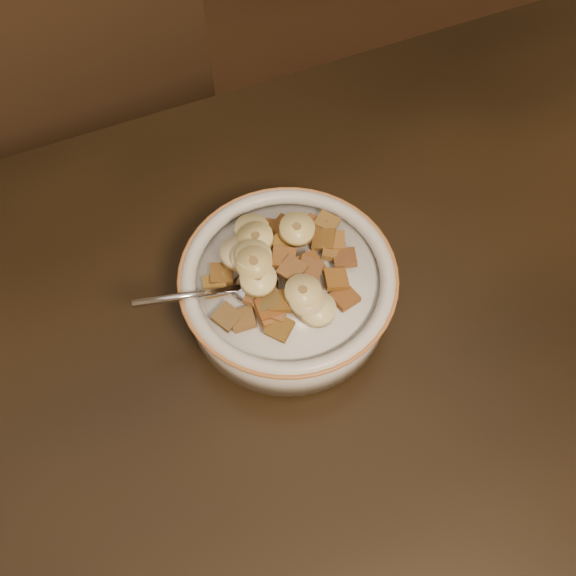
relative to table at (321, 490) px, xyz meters
name	(u,v)px	position (x,y,z in m)	size (l,w,h in m)	color
table	(321,490)	(0.00, 0.00, 0.00)	(1.40, 0.90, 0.04)	black
chair	(146,226)	(-0.06, 0.54, -0.29)	(0.39, 0.39, 0.88)	#392818
cereal_bowl	(288,292)	(0.04, 0.17, 0.04)	(0.19, 0.19, 0.04)	silver
milk	(288,280)	(0.04, 0.17, 0.06)	(0.15, 0.15, 0.00)	silver
spoon	(255,285)	(0.01, 0.17, 0.07)	(0.03, 0.04, 0.01)	#B6B7C0
cereal_square_0	(336,279)	(0.07, 0.14, 0.08)	(0.02, 0.02, 0.01)	#8F6020
cereal_square_1	(283,243)	(0.04, 0.19, 0.08)	(0.02, 0.02, 0.01)	brown
cereal_square_2	(310,269)	(0.05, 0.16, 0.09)	(0.02, 0.02, 0.01)	brown
cereal_square_3	(284,258)	(0.04, 0.17, 0.09)	(0.02, 0.02, 0.01)	brown
cereal_square_4	(314,227)	(0.08, 0.21, 0.07)	(0.02, 0.02, 0.01)	brown
cereal_square_5	(287,231)	(0.05, 0.21, 0.08)	(0.02, 0.02, 0.01)	brown
cereal_square_6	(243,319)	(-0.01, 0.14, 0.07)	(0.02, 0.02, 0.01)	brown
cereal_square_7	(279,328)	(0.01, 0.12, 0.07)	(0.02, 0.02, 0.01)	brown
cereal_square_8	(215,285)	(-0.02, 0.18, 0.07)	(0.02, 0.02, 0.01)	brown
cereal_square_9	(275,308)	(0.01, 0.14, 0.08)	(0.02, 0.02, 0.01)	brown
cereal_square_10	(327,223)	(0.09, 0.20, 0.07)	(0.02, 0.02, 0.01)	brown
cereal_square_11	(270,314)	(0.01, 0.14, 0.08)	(0.02, 0.02, 0.01)	#9D5A2F
cereal_square_12	(345,258)	(0.09, 0.16, 0.07)	(0.02, 0.02, 0.01)	#955B2F
cereal_square_13	(334,241)	(0.09, 0.18, 0.07)	(0.02, 0.02, 0.01)	#9D5E2A
cereal_square_14	(254,271)	(0.01, 0.18, 0.08)	(0.02, 0.02, 0.01)	brown
cereal_square_15	(283,227)	(0.05, 0.21, 0.08)	(0.02, 0.02, 0.01)	brown
cereal_square_16	(289,235)	(0.05, 0.20, 0.07)	(0.02, 0.02, 0.01)	#9B5D26
cereal_square_17	(268,305)	(0.01, 0.14, 0.08)	(0.02, 0.02, 0.01)	brown
cereal_square_18	(310,264)	(0.06, 0.16, 0.08)	(0.02, 0.02, 0.01)	brown
cereal_square_19	(249,229)	(0.02, 0.23, 0.07)	(0.02, 0.02, 0.01)	olive
cereal_square_20	(283,301)	(0.02, 0.14, 0.08)	(0.02, 0.02, 0.01)	brown
cereal_square_21	(257,296)	(0.01, 0.15, 0.08)	(0.02, 0.02, 0.01)	brown
cereal_square_22	(310,230)	(0.07, 0.20, 0.07)	(0.02, 0.02, 0.01)	brown
cereal_square_23	(268,300)	(0.01, 0.15, 0.08)	(0.02, 0.02, 0.01)	brown
cereal_square_24	(292,270)	(0.04, 0.16, 0.09)	(0.02, 0.02, 0.01)	brown
cereal_square_25	(334,251)	(0.09, 0.17, 0.07)	(0.02, 0.02, 0.01)	olive
cereal_square_26	(274,229)	(0.05, 0.22, 0.07)	(0.02, 0.02, 0.01)	brown
cereal_square_27	(345,297)	(0.08, 0.13, 0.07)	(0.02, 0.02, 0.01)	brown
cereal_square_28	(324,240)	(0.08, 0.19, 0.07)	(0.02, 0.02, 0.01)	brown
cereal_square_29	(221,274)	(-0.02, 0.19, 0.07)	(0.02, 0.02, 0.01)	brown
cereal_square_30	(227,317)	(-0.03, 0.15, 0.07)	(0.02, 0.02, 0.01)	brown
cereal_square_31	(269,308)	(0.01, 0.14, 0.08)	(0.02, 0.02, 0.01)	brown
banana_slice_0	(317,309)	(0.05, 0.12, 0.08)	(0.03, 0.03, 0.01)	#F4E289
banana_slice_1	(256,238)	(0.02, 0.20, 0.09)	(0.03, 0.03, 0.01)	#F5E584
banana_slice_2	(254,264)	(0.01, 0.17, 0.10)	(0.03, 0.03, 0.01)	tan
banana_slice_3	(307,300)	(0.04, 0.13, 0.09)	(0.03, 0.03, 0.01)	#FBE196
banana_slice_4	(249,259)	(0.01, 0.18, 0.09)	(0.03, 0.03, 0.01)	#FDED9C
banana_slice_5	(253,257)	(0.01, 0.18, 0.10)	(0.03, 0.03, 0.01)	#E4CE89
banana_slice_6	(252,230)	(0.02, 0.22, 0.08)	(0.03, 0.03, 0.01)	#D7C77C
banana_slice_7	(238,254)	(0.00, 0.19, 0.09)	(0.03, 0.03, 0.01)	beige
banana_slice_8	(297,229)	(0.06, 0.19, 0.09)	(0.03, 0.03, 0.01)	tan
banana_slice_9	(303,292)	(0.04, 0.14, 0.09)	(0.03, 0.03, 0.01)	#ECD17D
banana_slice_10	(258,279)	(0.01, 0.16, 0.09)	(0.03, 0.03, 0.01)	#FCF19E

